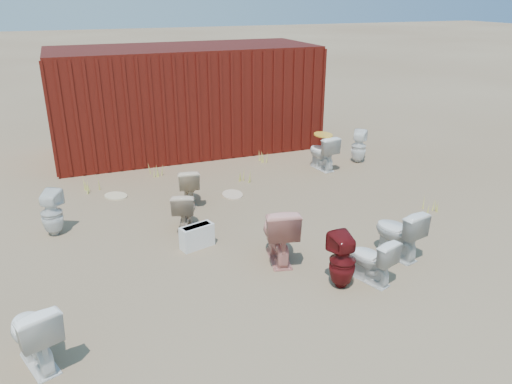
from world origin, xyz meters
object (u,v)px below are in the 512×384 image
object	(u,v)px
toilet_back_a	(52,213)
toilet_back_beige_left	(189,186)
shipping_container	(186,99)
toilet_front_maroon	(342,261)
toilet_front_a	(33,334)
toilet_back_beige_right	(185,210)
toilet_back_e	(359,146)
toilet_back_yellowlid	(322,152)
toilet_front_c	(372,260)
toilet_front_e	(398,232)
toilet_front_pink	(279,232)
loose_tank	(197,236)

from	to	relation	value
toilet_back_a	toilet_back_beige_left	bearing A→B (deg)	-141.58
shipping_container	toilet_front_maroon	xyz separation A→B (m)	(0.33, -6.77, -0.83)
toilet_front_a	toilet_front_maroon	distance (m)	3.62
toilet_back_a	toilet_back_beige_right	xyz separation A→B (m)	(1.96, -0.54, -0.04)
toilet_back_beige_left	toilet_back_e	size ratio (longest dim) A/B	0.93
toilet_front_a	toilet_back_yellowlid	distance (m)	7.09
toilet_front_c	toilet_back_beige_right	world-z (taller)	toilet_back_beige_right
toilet_front_a	toilet_back_a	distance (m)	3.09
toilet_back_a	shipping_container	bearing A→B (deg)	-101.33
toilet_front_e	toilet_front_pink	bearing A→B (deg)	-31.67
shipping_container	toilet_front_a	world-z (taller)	shipping_container
shipping_container	toilet_front_c	world-z (taller)	shipping_container
toilet_front_pink	toilet_back_yellowlid	distance (m)	4.07
toilet_front_a	toilet_back_a	world-z (taller)	toilet_front_a
toilet_front_c	toilet_front_maroon	bearing A→B (deg)	-22.74
toilet_front_a	toilet_front_c	xyz separation A→B (m)	(4.04, 0.13, -0.05)
toilet_front_e	toilet_back_e	distance (m)	4.30
toilet_back_e	toilet_back_beige_left	bearing A→B (deg)	54.48
toilet_front_e	toilet_back_beige_right	distance (m)	3.27
loose_tank	toilet_back_yellowlid	bearing A→B (deg)	20.01
shipping_container	toilet_back_a	distance (m)	5.01
toilet_front_c	toilet_back_beige_left	bearing A→B (deg)	-84.14
toilet_back_yellowlid	toilet_back_a	bearing A→B (deg)	5.33
toilet_back_a	toilet_back_yellowlid	xyz separation A→B (m)	(5.40, 1.28, 0.01)
toilet_front_pink	loose_tank	size ratio (longest dim) A/B	1.68
toilet_front_maroon	toilet_back_beige_left	xyz separation A→B (m)	(-1.16, 3.36, -0.03)
toilet_front_a	toilet_front_maroon	size ratio (longest dim) A/B	1.00
toilet_front_pink	toilet_back_a	bearing A→B (deg)	-21.23
toilet_back_yellowlid	loose_tank	size ratio (longest dim) A/B	1.49
toilet_front_c	toilet_front_e	distance (m)	0.85
toilet_front_pink	loose_tank	distance (m)	1.27
shipping_container	toilet_back_e	bearing A→B (deg)	-36.81
toilet_front_a	toilet_back_beige_right	world-z (taller)	toilet_front_a
shipping_container	toilet_front_e	distance (m)	6.58
toilet_back_a	toilet_back_yellowlid	distance (m)	5.55
toilet_front_a	loose_tank	distance (m)	2.87
toilet_back_a	loose_tank	bearing A→B (deg)	175.89
toilet_front_maroon	toilet_front_e	bearing A→B (deg)	-162.51
shipping_container	toilet_front_pink	bearing A→B (deg)	-91.32
toilet_back_a	toilet_front_c	bearing A→B (deg)	170.06
toilet_front_pink	toilet_back_e	bearing A→B (deg)	-122.64
toilet_front_c	toilet_back_yellowlid	size ratio (longest dim) A/B	0.86
shipping_container	toilet_back_beige_right	xyz separation A→B (m)	(-1.13, -4.38, -0.88)
shipping_container	toilet_front_e	world-z (taller)	shipping_container
toilet_front_pink	toilet_back_beige_right	bearing A→B (deg)	-42.81
toilet_back_beige_left	loose_tank	distance (m)	1.69
shipping_container	toilet_front_c	xyz separation A→B (m)	(0.76, -6.80, -0.88)
toilet_back_beige_left	toilet_back_e	bearing A→B (deg)	-157.04
toilet_back_a	toilet_front_e	bearing A→B (deg)	178.79
toilet_front_c	toilet_back_e	world-z (taller)	toilet_back_e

